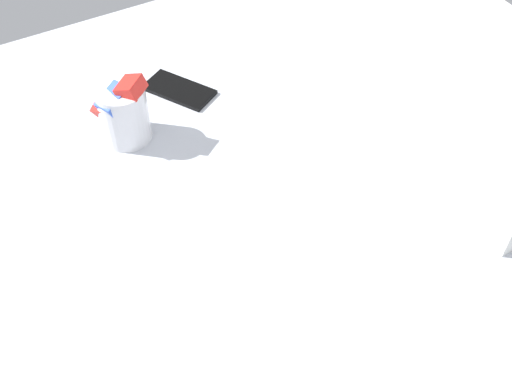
% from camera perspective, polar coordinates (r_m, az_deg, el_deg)
% --- Properties ---
extents(bed_mattress, '(1.80, 1.40, 0.18)m').
position_cam_1_polar(bed_mattress, '(1.03, 5.35, -13.00)').
color(bed_mattress, '#B7BCC6').
rests_on(bed_mattress, ground).
extents(snack_cup, '(0.09, 0.11, 0.14)m').
position_cam_1_polar(snack_cup, '(1.17, -11.86, 7.07)').
color(snack_cup, silver).
rests_on(snack_cup, bed_mattress).
extents(cell_phone, '(0.16, 0.13, 0.01)m').
position_cam_1_polar(cell_phone, '(1.29, -6.94, 9.09)').
color(cell_phone, black).
rests_on(cell_phone, bed_mattress).
extents(pillow, '(0.52, 0.36, 0.13)m').
position_cam_1_polar(pillow, '(1.24, 19.61, 8.08)').
color(pillow, white).
rests_on(pillow, bed_mattress).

